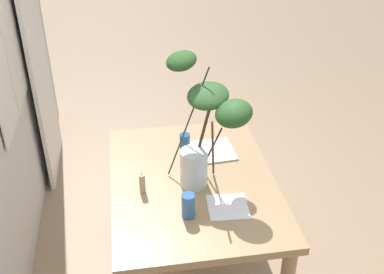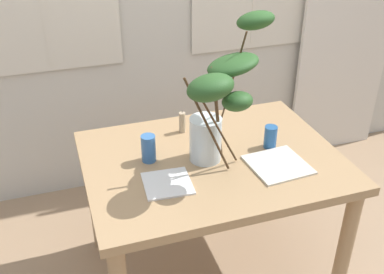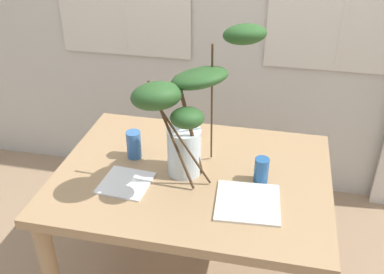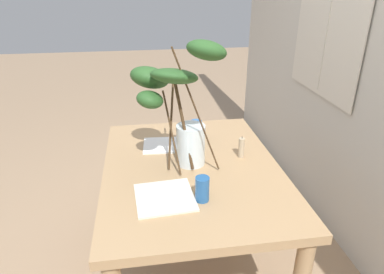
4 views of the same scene
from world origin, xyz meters
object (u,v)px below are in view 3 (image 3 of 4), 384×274
object	(u,v)px
drinking_glass_blue_right	(261,170)
pillar_candle	(192,130)
dining_table	(193,192)
drinking_glass_blue_left	(134,145)
plate_square_right	(248,202)
vase_with_branches	(189,111)
plate_square_left	(126,183)

from	to	relation	value
drinking_glass_blue_right	pillar_candle	distance (m)	0.45
dining_table	drinking_glass_blue_right	bearing A→B (deg)	-0.12
pillar_candle	drinking_glass_blue_right	bearing A→B (deg)	-37.84
drinking_glass_blue_left	plate_square_right	world-z (taller)	drinking_glass_blue_left
pillar_candle	drinking_glass_blue_left	bearing A→B (deg)	-137.25
vase_with_branches	plate_square_left	distance (m)	0.43
vase_with_branches	plate_square_right	distance (m)	0.43
dining_table	drinking_glass_blue_right	world-z (taller)	drinking_glass_blue_right
dining_table	vase_with_branches	size ratio (longest dim) A/B	1.73
drinking_glass_blue_left	plate_square_left	xyz separation A→B (m)	(0.03, -0.21, -0.06)
plate_square_right	vase_with_branches	bearing A→B (deg)	161.02
dining_table	drinking_glass_blue_left	xyz separation A→B (m)	(-0.29, 0.07, 0.17)
vase_with_branches	pillar_candle	distance (m)	0.45
dining_table	pillar_candle	xyz separation A→B (m)	(-0.06, 0.28, 0.16)
vase_with_branches	dining_table	bearing A→B (deg)	90.46
drinking_glass_blue_right	pillar_candle	world-z (taller)	pillar_candle
plate_square_left	pillar_candle	xyz separation A→B (m)	(0.20, 0.42, 0.05)
drinking_glass_blue_left	plate_square_right	bearing A→B (deg)	-22.60
drinking_glass_blue_right	plate_square_left	size ratio (longest dim) A/B	0.56
vase_with_branches	drinking_glass_blue_right	bearing A→B (deg)	13.40
drinking_glass_blue_right	plate_square_left	xyz separation A→B (m)	(-0.55, -0.14, -0.05)
plate_square_left	pillar_candle	size ratio (longest dim) A/B	1.67
plate_square_left	dining_table	bearing A→B (deg)	28.28
drinking_glass_blue_left	plate_square_right	distance (m)	0.59
pillar_candle	dining_table	bearing A→B (deg)	-77.40
vase_with_branches	plate_square_right	xyz separation A→B (m)	(0.26, -0.09, -0.33)
vase_with_branches	plate_square_left	xyz separation A→B (m)	(-0.26, -0.07, -0.34)
drinking_glass_blue_left	drinking_glass_blue_right	size ratio (longest dim) A/B	1.16
dining_table	plate_square_left	xyz separation A→B (m)	(-0.26, -0.14, 0.11)
dining_table	drinking_glass_blue_right	size ratio (longest dim) A/B	10.58
vase_with_branches	drinking_glass_blue_left	size ratio (longest dim) A/B	5.27
plate_square_left	plate_square_right	distance (m)	0.52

